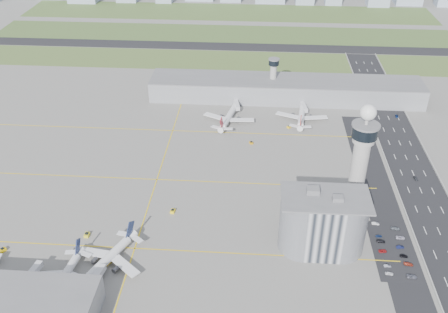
# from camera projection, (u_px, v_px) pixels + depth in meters

# --- Properties ---
(ground) EXTENTS (1000.00, 1000.00, 0.00)m
(ground) POSITION_uv_depth(u_px,v_px,m) (219.00, 214.00, 271.04)
(ground) COLOR gray
(grass_strip_0) EXTENTS (480.00, 50.00, 0.08)m
(grass_strip_0) POSITION_uv_depth(u_px,v_px,m) (217.00, 60.00, 461.94)
(grass_strip_0) COLOR #516C33
(grass_strip_0) RESTS_ON ground
(grass_strip_1) EXTENTS (480.00, 60.00, 0.08)m
(grass_strip_1) POSITION_uv_depth(u_px,v_px,m) (223.00, 34.00, 525.18)
(grass_strip_1) COLOR #49602D
(grass_strip_1) RESTS_ON ground
(grass_strip_2) EXTENTS (480.00, 70.00, 0.08)m
(grass_strip_2) POSITION_uv_depth(u_px,v_px,m) (228.00, 12.00, 592.63)
(grass_strip_2) COLOR #3F5729
(grass_strip_2) RESTS_ON ground
(runway) EXTENTS (480.00, 22.00, 0.10)m
(runway) POSITION_uv_depth(u_px,v_px,m) (220.00, 46.00, 493.13)
(runway) COLOR black
(runway) RESTS_ON ground
(highway) EXTENTS (28.00, 500.00, 0.10)m
(highway) POSITION_uv_depth(u_px,v_px,m) (436.00, 224.00, 264.11)
(highway) COLOR black
(highway) RESTS_ON ground
(barrier_left) EXTENTS (0.60, 500.00, 1.20)m
(barrier_left) POSITION_uv_depth(u_px,v_px,m) (409.00, 222.00, 264.66)
(barrier_left) COLOR #9E9E99
(barrier_left) RESTS_ON ground
(landside_road) EXTENTS (18.00, 260.00, 0.08)m
(landside_road) POSITION_uv_depth(u_px,v_px,m) (392.00, 234.00, 257.19)
(landside_road) COLOR black
(landside_road) RESTS_ON ground
(parking_lot) EXTENTS (20.00, 44.00, 0.10)m
(parking_lot) POSITION_uv_depth(u_px,v_px,m) (393.00, 250.00, 247.18)
(parking_lot) COLOR black
(parking_lot) RESTS_ON ground
(taxiway_line_h_0) EXTENTS (260.00, 0.60, 0.01)m
(taxiway_line_h_0) POSITION_uv_depth(u_px,v_px,m) (135.00, 248.00, 248.15)
(taxiway_line_h_0) COLOR yellow
(taxiway_line_h_0) RESTS_ON ground
(taxiway_line_h_1) EXTENTS (260.00, 0.60, 0.01)m
(taxiway_line_h_1) POSITION_uv_depth(u_px,v_px,m) (157.00, 180.00, 298.74)
(taxiway_line_h_1) COLOR yellow
(taxiway_line_h_1) RESTS_ON ground
(taxiway_line_h_2) EXTENTS (260.00, 0.60, 0.01)m
(taxiway_line_h_2) POSITION_uv_depth(u_px,v_px,m) (173.00, 131.00, 349.33)
(taxiway_line_h_2) COLOR yellow
(taxiway_line_h_2) RESTS_ON ground
(taxiway_line_v) EXTENTS (0.60, 260.00, 0.01)m
(taxiway_line_v) POSITION_uv_depth(u_px,v_px,m) (157.00, 180.00, 298.74)
(taxiway_line_v) COLOR yellow
(taxiway_line_v) RESTS_ON ground
(control_tower) EXTENTS (14.00, 14.00, 64.50)m
(control_tower) POSITION_uv_depth(u_px,v_px,m) (361.00, 157.00, 254.75)
(control_tower) COLOR #ADAAA5
(control_tower) RESTS_ON ground
(secondary_tower) EXTENTS (8.60, 8.60, 31.90)m
(secondary_tower) POSITION_uv_depth(u_px,v_px,m) (273.00, 75.00, 385.67)
(secondary_tower) COLOR #ADAAA5
(secondary_tower) RESTS_ON ground
(admin_building) EXTENTS (42.00, 24.00, 33.50)m
(admin_building) POSITION_uv_depth(u_px,v_px,m) (323.00, 223.00, 241.20)
(admin_building) COLOR #B2B2B7
(admin_building) RESTS_ON ground
(terminal_pier) EXTENTS (210.00, 32.00, 15.80)m
(terminal_pier) POSITION_uv_depth(u_px,v_px,m) (285.00, 89.00, 389.21)
(terminal_pier) COLOR gray
(terminal_pier) RESTS_ON ground
(airplane_near_b) EXTENTS (38.32, 43.47, 11.08)m
(airplane_near_b) POSITION_uv_depth(u_px,v_px,m) (62.00, 275.00, 225.21)
(airplane_near_b) COLOR white
(airplane_near_b) RESTS_ON ground
(airplane_near_c) EXTENTS (51.83, 55.11, 12.24)m
(airplane_near_c) POSITION_uv_depth(u_px,v_px,m) (106.00, 256.00, 234.87)
(airplane_near_c) COLOR white
(airplane_near_c) RESTS_ON ground
(airplane_far_a) EXTENTS (46.15, 51.33, 12.48)m
(airplane_far_a) POSITION_uv_depth(u_px,v_px,m) (229.00, 113.00, 358.54)
(airplane_far_a) COLOR white
(airplane_far_a) RESTS_ON ground
(airplane_far_b) EXTENTS (42.70, 48.57, 12.47)m
(airplane_far_b) POSITION_uv_depth(u_px,v_px,m) (302.00, 111.00, 360.91)
(airplane_far_b) COLOR white
(airplane_far_b) RESTS_ON ground
(jet_bridge_near_1) EXTENTS (5.39, 14.31, 5.70)m
(jet_bridge_near_1) POSITION_uv_depth(u_px,v_px,m) (24.00, 287.00, 223.07)
(jet_bridge_near_1) COLOR silver
(jet_bridge_near_1) RESTS_ON ground
(jet_bridge_near_2) EXTENTS (5.39, 14.31, 5.70)m
(jet_bridge_near_2) POSITION_uv_depth(u_px,v_px,m) (90.00, 290.00, 221.27)
(jet_bridge_near_2) COLOR silver
(jet_bridge_near_2) RESTS_ON ground
(jet_bridge_far_0) EXTENTS (5.39, 14.31, 5.70)m
(jet_bridge_far_0) POSITION_uv_depth(u_px,v_px,m) (236.00, 102.00, 380.70)
(jet_bridge_far_0) COLOR silver
(jet_bridge_far_0) RESTS_ON ground
(jet_bridge_far_1) EXTENTS (5.39, 14.31, 5.70)m
(jet_bridge_far_1) POSITION_uv_depth(u_px,v_px,m) (301.00, 105.00, 377.70)
(jet_bridge_far_1) COLOR silver
(jet_bridge_far_1) RESTS_ON ground
(tug_0) EXTENTS (3.73, 3.92, 1.88)m
(tug_0) POSITION_uv_depth(u_px,v_px,m) (3.00, 250.00, 245.97)
(tug_0) COLOR yellow
(tug_0) RESTS_ON ground
(tug_1) EXTENTS (3.31, 3.66, 1.76)m
(tug_1) POSITION_uv_depth(u_px,v_px,m) (107.00, 262.00, 238.73)
(tug_1) COLOR yellow
(tug_1) RESTS_ON ground
(tug_2) EXTENTS (2.40, 3.46, 1.99)m
(tug_2) POSITION_uv_depth(u_px,v_px,m) (87.00, 234.00, 255.44)
(tug_2) COLOR yellow
(tug_2) RESTS_ON ground
(tug_3) EXTENTS (2.69, 3.50, 1.85)m
(tug_3) POSITION_uv_depth(u_px,v_px,m) (173.00, 211.00, 271.94)
(tug_3) COLOR yellow
(tug_3) RESTS_ON ground
(tug_4) EXTENTS (2.91, 3.31, 1.60)m
(tug_4) POSITION_uv_depth(u_px,v_px,m) (251.00, 143.00, 333.90)
(tug_4) COLOR orange
(tug_4) RESTS_ON ground
(tug_5) EXTENTS (3.39, 3.52, 1.69)m
(tug_5) POSITION_uv_depth(u_px,v_px,m) (289.00, 127.00, 352.50)
(tug_5) COLOR yellow
(tug_5) RESTS_ON ground
(car_lot_0) EXTENTS (3.86, 1.87, 1.27)m
(car_lot_0) POSITION_uv_depth(u_px,v_px,m) (389.00, 273.00, 232.90)
(car_lot_0) COLOR white
(car_lot_0) RESTS_ON ground
(car_lot_1) EXTENTS (3.40, 1.31, 1.11)m
(car_lot_1) POSITION_uv_depth(u_px,v_px,m) (387.00, 266.00, 237.16)
(car_lot_1) COLOR #9296A6
(car_lot_1) RESTS_ON ground
(car_lot_2) EXTENTS (4.25, 2.39, 1.12)m
(car_lot_2) POSITION_uv_depth(u_px,v_px,m) (383.00, 251.00, 245.76)
(car_lot_2) COLOR red
(car_lot_2) RESTS_ON ground
(car_lot_3) EXTENTS (4.42, 1.98, 1.26)m
(car_lot_3) POSITION_uv_depth(u_px,v_px,m) (381.00, 241.00, 251.75)
(car_lot_3) COLOR black
(car_lot_3) RESTS_ON ground
(car_lot_4) EXTENTS (3.31, 1.57, 1.09)m
(car_lot_4) POSITION_uv_depth(u_px,v_px,m) (379.00, 236.00, 255.15)
(car_lot_4) COLOR navy
(car_lot_4) RESTS_ON ground
(car_lot_5) EXTENTS (3.93, 1.47, 1.28)m
(car_lot_5) POSITION_uv_depth(u_px,v_px,m) (375.00, 223.00, 263.39)
(car_lot_5) COLOR white
(car_lot_5) RESTS_ON ground
(car_lot_6) EXTENTS (4.82, 2.47, 1.30)m
(car_lot_6) POSITION_uv_depth(u_px,v_px,m) (412.00, 277.00, 231.19)
(car_lot_6) COLOR slate
(car_lot_6) RESTS_ON ground
(car_lot_7) EXTENTS (4.65, 2.41, 1.29)m
(car_lot_7) POSITION_uv_depth(u_px,v_px,m) (408.00, 264.00, 238.08)
(car_lot_7) COLOR #9E3321
(car_lot_7) RESTS_ON ground
(car_lot_8) EXTENTS (3.91, 1.86, 1.29)m
(car_lot_8) POSITION_uv_depth(u_px,v_px,m) (404.00, 256.00, 242.72)
(car_lot_8) COLOR black
(car_lot_8) RESTS_ON ground
(car_lot_9) EXTENTS (3.97, 1.91, 1.26)m
(car_lot_9) POSITION_uv_depth(u_px,v_px,m) (400.00, 247.00, 248.07)
(car_lot_9) COLOR #141B4A
(car_lot_9) RESTS_ON ground
(car_lot_10) EXTENTS (4.66, 2.44, 1.25)m
(car_lot_10) POSITION_uv_depth(u_px,v_px,m) (400.00, 238.00, 253.96)
(car_lot_10) COLOR #BBB5CB
(car_lot_10) RESTS_ON ground
(car_lot_11) EXTENTS (4.49, 1.88, 1.29)m
(car_lot_11) POSITION_uv_depth(u_px,v_px,m) (395.00, 228.00, 259.97)
(car_lot_11) COLOR slate
(car_lot_11) RESTS_ON ground
(car_hw_1) EXTENTS (1.97, 4.12, 1.30)m
(car_hw_1) POSITION_uv_depth(u_px,v_px,m) (416.00, 178.00, 298.59)
(car_hw_1) COLOR black
(car_hw_1) RESTS_ON ground
(car_hw_2) EXTENTS (2.57, 4.48, 1.18)m
(car_hw_2) POSITION_uv_depth(u_px,v_px,m) (397.00, 116.00, 366.55)
(car_hw_2) COLOR navy
(car_hw_2) RESTS_ON ground
(car_hw_4) EXTENTS (1.48, 3.34, 1.12)m
(car_hw_4) POSITION_uv_depth(u_px,v_px,m) (364.00, 83.00, 416.54)
(car_hw_4) COLOR gray
(car_hw_4) RESTS_ON ground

